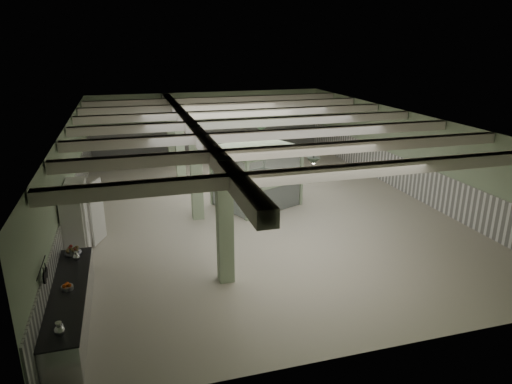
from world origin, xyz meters
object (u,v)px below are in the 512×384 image
object	(u,v)px
prep_counter	(71,306)
walkin_cooler	(77,220)
guard_booth	(256,165)
filing_cabinet	(291,186)

from	to	relation	value
prep_counter	walkin_cooler	world-z (taller)	walkin_cooler
walkin_cooler	prep_counter	bearing A→B (deg)	-88.81
prep_counter	guard_booth	size ratio (longest dim) A/B	1.21
prep_counter	walkin_cooler	distance (m)	4.08
walkin_cooler	filing_cabinet	distance (m)	8.97
prep_counter	walkin_cooler	bearing A→B (deg)	91.19
guard_booth	filing_cabinet	world-z (taller)	guard_booth
filing_cabinet	walkin_cooler	bearing A→B (deg)	-150.92
walkin_cooler	filing_cabinet	xyz separation A→B (m)	(8.38, 3.15, -0.57)
prep_counter	filing_cabinet	xyz separation A→B (m)	(8.30, 7.18, 0.10)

